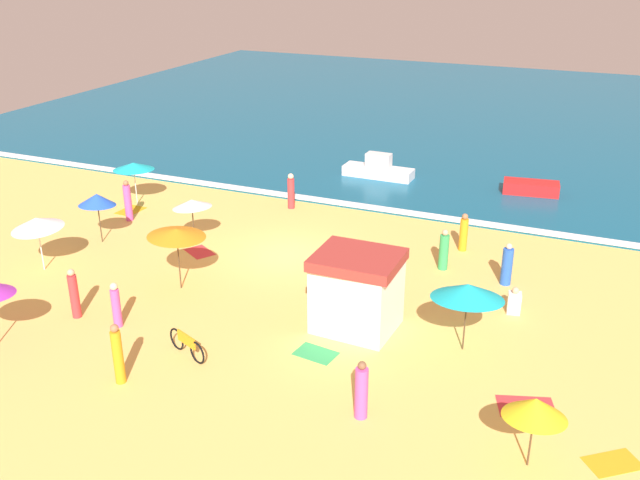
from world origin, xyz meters
name	(u,v)px	position (x,y,z in m)	size (l,w,h in m)	color
ground_plane	(288,255)	(0.00, 0.00, 0.00)	(60.00, 60.00, 0.00)	#EDBC60
ocean_water	(451,112)	(0.00, 28.00, 0.05)	(60.00, 44.00, 0.10)	#0F567A
wave_breaker_foam	(344,203)	(0.00, 6.30, 0.10)	(57.00, 0.70, 0.01)	white
lifeguard_cabana	(357,291)	(4.57, -4.33, 1.32)	(2.69, 2.32, 2.60)	white
beach_umbrella_0	(37,223)	(-8.06, -4.93, 1.92)	(2.73, 2.74, 2.21)	silver
beach_umbrella_1	(535,408)	(10.70, -8.92, 1.66)	(1.83, 1.86, 1.99)	#4C3823
beach_umbrella_2	(133,166)	(-9.29, 2.59, 1.89)	(2.48, 2.49, 2.10)	silver
beach_umbrella_3	(176,233)	(-2.31, -4.19, 2.18)	(2.90, 2.89, 2.39)	#4C3823
beach_umbrella_4	(468,291)	(8.09, -4.31, 2.01)	(2.70, 2.73, 2.37)	#4C3823
beach_umbrella_6	(97,200)	(-7.78, -1.85, 1.88)	(1.72, 1.75, 2.19)	#4C3823
beach_umbrella_7	(192,204)	(-4.10, -0.47, 1.77)	(2.16, 2.14, 2.03)	#4C3823
parked_bicycle	(187,344)	(0.42, -7.97, 0.38)	(1.70, 0.77, 0.76)	black
beachgoer_0	(291,192)	(-2.19, 4.98, 0.83)	(0.44, 0.44, 1.71)	red
beachgoer_1	(128,201)	(-8.27, 0.67, 0.90)	(0.46, 0.46, 1.89)	#D84CA5
beachgoer_2	(507,266)	(8.53, 0.81, 0.75)	(0.40, 0.40, 1.63)	blue
beachgoer_3	(361,391)	(6.35, -8.73, 0.80)	(0.47, 0.47, 1.72)	#D84CA5
beachgoer_4	(514,302)	(9.16, -1.29, 0.41)	(0.51, 0.51, 0.96)	white
beachgoer_5	(116,305)	(-2.65, -7.36, 0.77)	(0.36, 0.36, 1.58)	#D84CA5
beachgoer_6	(74,294)	(-4.33, -7.39, 0.85)	(0.41, 0.41, 1.77)	red
beachgoer_7	(118,355)	(-0.55, -9.94, 0.91)	(0.32, 0.32, 1.89)	orange
beachgoer_8	(464,233)	(6.39, 3.26, 0.76)	(0.45, 0.45, 1.60)	orange
beachgoer_11	(444,251)	(6.09, 1.18, 0.76)	(0.52, 0.52, 1.64)	green
beach_towel_0	(526,407)	(10.35, -6.58, 0.01)	(1.76, 1.43, 0.01)	red
beach_towel_1	(200,252)	(-3.43, -1.16, 0.01)	(1.50, 1.36, 0.01)	red
beach_towel_2	(131,211)	(-9.00, 1.68, 0.01)	(0.98, 1.37, 0.01)	orange
beach_towel_3	(613,463)	(12.61, -8.04, 0.01)	(1.52, 1.43, 0.01)	orange
beach_towel_4	(316,353)	(4.00, -6.35, 0.01)	(1.37, 1.01, 0.01)	green
small_boat_0	(531,188)	(8.00, 11.33, 0.41)	(2.81, 1.47, 0.62)	red
small_boat_1	(378,169)	(0.14, 10.89, 0.51)	(3.74, 1.19, 1.29)	white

